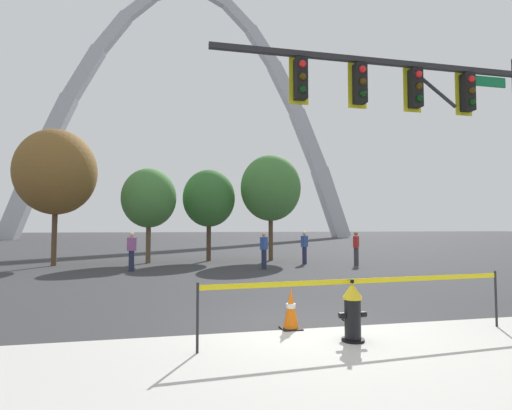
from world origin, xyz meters
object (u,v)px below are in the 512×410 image
(pedestrian_standing_center, at_px, (304,247))
(pedestrian_walking_right, at_px, (132,251))
(monument_arch, at_px, (190,123))
(traffic_signal_gantry, at_px, (432,117))
(traffic_cone_by_hydrant, at_px, (291,309))
(pedestrian_walking_left, at_px, (264,250))
(pedestrian_near_trees, at_px, (356,248))
(fire_hydrant, at_px, (352,312))

(pedestrian_standing_center, xyz_separation_m, pedestrian_walking_right, (-7.97, -1.46, 0.00))
(monument_arch, height_order, pedestrian_walking_right, monument_arch)
(monument_arch, bearing_deg, traffic_signal_gantry, -86.13)
(traffic_cone_by_hydrant, relative_size, pedestrian_walking_left, 0.46)
(pedestrian_standing_center, relative_size, pedestrian_walking_right, 1.00)
(pedestrian_near_trees, bearing_deg, pedestrian_walking_left, -171.49)
(fire_hydrant, distance_m, traffic_signal_gantry, 5.41)
(traffic_signal_gantry, bearing_deg, fire_hydrant, -145.95)
(pedestrian_standing_center, bearing_deg, monument_arch, 95.40)
(traffic_cone_by_hydrant, distance_m, traffic_signal_gantry, 5.68)
(monument_arch, bearing_deg, traffic_cone_by_hydrant, -90.31)
(traffic_signal_gantry, xyz_separation_m, pedestrian_standing_center, (0.42, 10.38, -3.59))
(traffic_cone_by_hydrant, bearing_deg, pedestrian_near_trees, 58.31)
(fire_hydrant, height_order, pedestrian_walking_right, pedestrian_walking_right)
(pedestrian_walking_left, bearing_deg, monument_arch, 91.94)
(pedestrian_walking_right, xyz_separation_m, pedestrian_near_trees, (10.14, 0.31, 0.00))
(pedestrian_walking_left, distance_m, pedestrian_near_trees, 4.69)
(fire_hydrant, xyz_separation_m, monument_arch, (-0.46, 54.24, 17.23))
(pedestrian_standing_center, bearing_deg, traffic_signal_gantry, -92.31)
(traffic_signal_gantry, bearing_deg, traffic_cone_by_hydrant, -163.28)
(pedestrian_standing_center, relative_size, pedestrian_near_trees, 1.00)
(fire_hydrant, bearing_deg, traffic_cone_by_hydrant, 128.68)
(traffic_cone_by_hydrant, height_order, pedestrian_walking_left, pedestrian_walking_left)
(traffic_signal_gantry, relative_size, pedestrian_standing_center, 4.92)
(fire_hydrant, relative_size, pedestrian_near_trees, 0.62)
(traffic_signal_gantry, xyz_separation_m, pedestrian_near_trees, (2.59, 9.23, -3.59))
(monument_arch, height_order, pedestrian_standing_center, monument_arch)
(traffic_cone_by_hydrant, distance_m, pedestrian_walking_left, 9.85)
(traffic_signal_gantry, relative_size, monument_arch, 0.15)
(traffic_signal_gantry, bearing_deg, pedestrian_walking_left, 103.51)
(fire_hydrant, xyz_separation_m, pedestrian_near_trees, (5.66, 11.30, 0.35))
(fire_hydrant, distance_m, pedestrian_walking_right, 11.87)
(pedestrian_standing_center, bearing_deg, fire_hydrant, -105.66)
(fire_hydrant, distance_m, monument_arch, 56.91)
(traffic_cone_by_hydrant, relative_size, monument_arch, 0.01)
(traffic_signal_gantry, xyz_separation_m, pedestrian_walking_left, (-2.05, 8.53, -3.59))
(fire_hydrant, height_order, traffic_cone_by_hydrant, fire_hydrant)
(pedestrian_walking_right, bearing_deg, traffic_cone_by_hydrant, -69.64)
(traffic_cone_by_hydrant, bearing_deg, pedestrian_walking_left, 79.66)
(fire_hydrant, height_order, pedestrian_walking_left, pedestrian_walking_left)
(traffic_signal_gantry, bearing_deg, pedestrian_near_trees, 74.34)
(pedestrian_walking_right, bearing_deg, fire_hydrant, -67.83)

